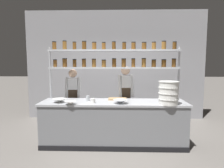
{
  "coord_description": "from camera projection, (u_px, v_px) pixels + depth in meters",
  "views": [
    {
      "loc": [
        0.1,
        -4.09,
        1.73
      ],
      "look_at": [
        -0.04,
        0.2,
        1.26
      ],
      "focal_mm": 32.0,
      "sensor_mm": 36.0,
      "label": 1
    }
  ],
  "objects": [
    {
      "name": "ground_plane",
      "position": [
        113.0,
        144.0,
        4.25
      ],
      "size": [
        40.0,
        40.0,
        0.0
      ],
      "primitive_type": "plane",
      "color": "slate"
    },
    {
      "name": "back_wall",
      "position": [
        115.0,
        65.0,
        6.11
      ],
      "size": [
        5.41,
        0.12,
        3.27
      ],
      "primitive_type": "cube",
      "color": "#939399",
      "rests_on": "ground_plane"
    },
    {
      "name": "prep_counter",
      "position": [
        113.0,
        123.0,
        4.2
      ],
      "size": [
        3.01,
        0.76,
        0.92
      ],
      "color": "gray",
      "rests_on": "ground_plane"
    },
    {
      "name": "spice_shelf_unit",
      "position": [
        114.0,
        60.0,
        4.39
      ],
      "size": [
        2.89,
        0.28,
        2.21
      ],
      "color": "#ADAFB5",
      "rests_on": "ground_plane"
    },
    {
      "name": "chef_left",
      "position": [
        73.0,
        97.0,
        4.86
      ],
      "size": [
        0.38,
        0.29,
        1.57
      ],
      "rotation": [
        0.0,
        0.0,
        0.09
      ],
      "color": "black",
      "rests_on": "ground_plane"
    },
    {
      "name": "chef_center",
      "position": [
        125.0,
        95.0,
        4.79
      ],
      "size": [
        0.4,
        0.32,
        1.64
      ],
      "rotation": [
        0.0,
        0.0,
        0.18
      ],
      "color": "black",
      "rests_on": "ground_plane"
    },
    {
      "name": "container_stack",
      "position": [
        169.0,
        93.0,
        3.85
      ],
      "size": [
        0.39,
        0.39,
        0.45
      ],
      "color": "white",
      "rests_on": "prep_counter"
    },
    {
      "name": "cutting_board",
      "position": [
        118.0,
        99.0,
        4.39
      ],
      "size": [
        0.4,
        0.26,
        0.02
      ],
      "color": "#A88456",
      "rests_on": "prep_counter"
    },
    {
      "name": "prep_bowl_near_left",
      "position": [
        120.0,
        102.0,
        3.95
      ],
      "size": [
        0.29,
        0.29,
        0.08
      ],
      "color": "silver",
      "rests_on": "prep_counter"
    },
    {
      "name": "prep_bowl_center_front",
      "position": [
        59.0,
        101.0,
        4.05
      ],
      "size": [
        0.29,
        0.29,
        0.08
      ],
      "color": "silver",
      "rests_on": "prep_counter"
    },
    {
      "name": "prep_bowl_center_back",
      "position": [
        70.0,
        103.0,
        3.86
      ],
      "size": [
        0.23,
        0.23,
        0.06
      ],
      "color": "silver",
      "rests_on": "prep_counter"
    },
    {
      "name": "serving_cup_front",
      "position": [
        93.0,
        101.0,
        4.0
      ],
      "size": [
        0.09,
        0.09,
        0.09
      ],
      "color": "silver",
      "rests_on": "prep_counter"
    },
    {
      "name": "serving_cup_by_board",
      "position": [
        88.0,
        98.0,
        4.21
      ],
      "size": [
        0.08,
        0.08,
        0.11
      ],
      "color": "#B2B7BC",
      "rests_on": "prep_counter"
    }
  ]
}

